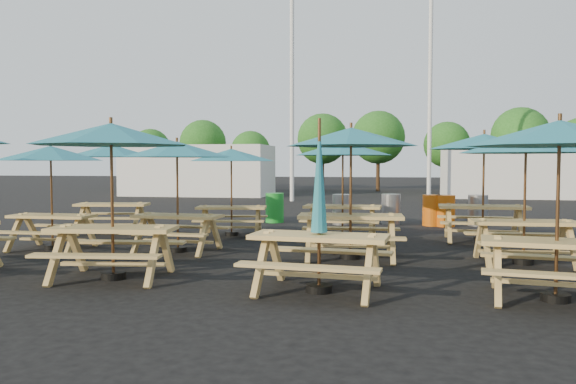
% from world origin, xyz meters
% --- Properties ---
extents(ground, '(120.00, 120.00, 0.00)m').
position_xyz_m(ground, '(0.00, 0.00, 0.00)').
color(ground, black).
rests_on(ground, ground).
extents(picnic_unit_1, '(2.20, 2.20, 2.21)m').
position_xyz_m(picnic_unit_1, '(-4.52, -1.60, 1.93)').
color(picnic_unit_1, tan).
rests_on(picnic_unit_1, ground).
extents(picnic_unit_2, '(2.68, 2.68, 2.33)m').
position_xyz_m(picnic_unit_2, '(-4.59, 1.18, 2.04)').
color(picnic_unit_2, tan).
rests_on(picnic_unit_2, ground).
extents(picnic_unit_3, '(2.71, 2.71, 2.48)m').
position_xyz_m(picnic_unit_3, '(-1.81, -4.18, 2.17)').
color(picnic_unit_3, tan).
rests_on(picnic_unit_3, ground).
extents(picnic_unit_4, '(2.43, 2.43, 2.29)m').
position_xyz_m(picnic_unit_4, '(-1.79, -1.43, 2.00)').
color(picnic_unit_4, tan).
rests_on(picnic_unit_4, ground).
extents(picnic_unit_5, '(2.48, 2.48, 2.20)m').
position_xyz_m(picnic_unit_5, '(-1.40, 1.25, 1.93)').
color(picnic_unit_5, tan).
rests_on(picnic_unit_5, ground).
extents(picnic_unit_6, '(2.10, 1.88, 2.46)m').
position_xyz_m(picnic_unit_6, '(1.50, -4.51, 1.01)').
color(picnic_unit_6, tan).
rests_on(picnic_unit_6, ground).
extents(picnic_unit_7, '(2.64, 2.64, 2.52)m').
position_xyz_m(picnic_unit_7, '(1.76, -1.64, 2.21)').
color(picnic_unit_7, tan).
rests_on(picnic_unit_7, ground).
extents(picnic_unit_8, '(2.47, 2.47, 2.37)m').
position_xyz_m(picnic_unit_8, '(1.38, 1.33, 2.07)').
color(picnic_unit_8, tan).
rests_on(picnic_unit_8, ground).
extents(picnic_unit_9, '(2.73, 2.73, 2.41)m').
position_xyz_m(picnic_unit_9, '(4.66, -4.50, 2.11)').
color(picnic_unit_9, tan).
rests_on(picnic_unit_9, ground).
extents(picnic_unit_10, '(2.42, 2.42, 2.36)m').
position_xyz_m(picnic_unit_10, '(4.89, -1.68, 2.06)').
color(picnic_unit_10, tan).
rests_on(picnic_unit_10, ground).
extents(picnic_unit_11, '(2.63, 2.63, 2.53)m').
position_xyz_m(picnic_unit_11, '(4.65, 1.22, 2.21)').
color(picnic_unit_11, tan).
rests_on(picnic_unit_11, ground).
extents(waste_bin_0, '(0.56, 0.56, 0.90)m').
position_xyz_m(waste_bin_0, '(-0.94, 4.52, 0.45)').
color(waste_bin_0, '#1A9329').
rests_on(waste_bin_0, ground).
extents(waste_bin_1, '(0.56, 0.56, 0.90)m').
position_xyz_m(waste_bin_1, '(1.14, 4.23, 0.45)').
color(waste_bin_1, gray).
rests_on(waste_bin_1, ground).
extents(waste_bin_2, '(0.56, 0.56, 0.90)m').
position_xyz_m(waste_bin_2, '(2.58, 4.65, 0.45)').
color(waste_bin_2, gray).
rests_on(waste_bin_2, ground).
extents(waste_bin_3, '(0.56, 0.56, 0.90)m').
position_xyz_m(waste_bin_3, '(3.76, 4.40, 0.45)').
color(waste_bin_3, '#CD570C').
rests_on(waste_bin_3, ground).
extents(waste_bin_4, '(0.56, 0.56, 0.90)m').
position_xyz_m(waste_bin_4, '(4.11, 4.28, 0.45)').
color(waste_bin_4, '#CD570C').
rests_on(waste_bin_4, ground).
extents(waste_bin_5, '(0.56, 0.56, 0.90)m').
position_xyz_m(waste_bin_5, '(5.07, 4.62, 0.45)').
color(waste_bin_5, gray).
rests_on(waste_bin_5, ground).
extents(mast_0, '(0.20, 0.20, 12.00)m').
position_xyz_m(mast_0, '(-2.00, 14.00, 6.00)').
color(mast_0, silver).
rests_on(mast_0, ground).
extents(mast_1, '(0.20, 0.20, 12.00)m').
position_xyz_m(mast_1, '(4.50, 16.00, 6.00)').
color(mast_1, silver).
rests_on(mast_1, ground).
extents(event_tent_0, '(8.00, 4.00, 2.80)m').
position_xyz_m(event_tent_0, '(-8.00, 18.00, 1.40)').
color(event_tent_0, silver).
rests_on(event_tent_0, ground).
extents(event_tent_1, '(7.00, 4.00, 2.60)m').
position_xyz_m(event_tent_1, '(9.00, 19.00, 1.30)').
color(event_tent_1, silver).
rests_on(event_tent_1, ground).
extents(tree_0, '(2.80, 2.80, 4.24)m').
position_xyz_m(tree_0, '(-14.07, 25.25, 2.83)').
color(tree_0, '#382314').
rests_on(tree_0, ground).
extents(tree_1, '(3.11, 3.11, 4.72)m').
position_xyz_m(tree_1, '(-9.74, 23.90, 3.15)').
color(tree_1, '#382314').
rests_on(tree_1, ground).
extents(tree_2, '(2.59, 2.59, 3.93)m').
position_xyz_m(tree_2, '(-6.39, 23.65, 2.62)').
color(tree_2, '#382314').
rests_on(tree_2, ground).
extents(tree_3, '(3.36, 3.36, 5.09)m').
position_xyz_m(tree_3, '(-1.75, 24.72, 3.41)').
color(tree_3, '#382314').
rests_on(tree_3, ground).
extents(tree_4, '(3.41, 3.41, 5.17)m').
position_xyz_m(tree_4, '(1.90, 24.26, 3.46)').
color(tree_4, '#382314').
rests_on(tree_4, ground).
extents(tree_5, '(2.94, 2.94, 4.45)m').
position_xyz_m(tree_5, '(6.22, 24.67, 2.97)').
color(tree_5, '#382314').
rests_on(tree_5, ground).
extents(tree_6, '(3.38, 3.38, 5.13)m').
position_xyz_m(tree_6, '(10.23, 22.90, 3.43)').
color(tree_6, '#382314').
rests_on(tree_6, ground).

